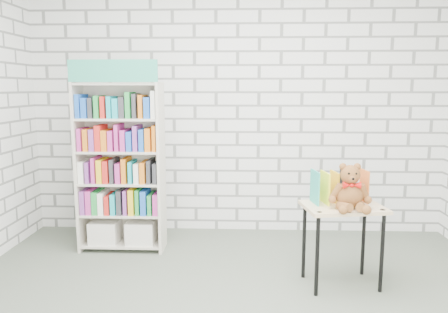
{
  "coord_description": "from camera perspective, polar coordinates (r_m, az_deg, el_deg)",
  "views": [
    {
      "loc": [
        0.05,
        -2.78,
        1.59
      ],
      "look_at": [
        -0.1,
        0.95,
        1.0
      ],
      "focal_mm": 35.0,
      "sensor_mm": 36.0,
      "label": 1
    }
  ],
  "objects": [
    {
      "name": "room_shell",
      "position": [
        2.79,
        1.34,
        12.94
      ],
      "size": [
        4.52,
        4.02,
        2.81
      ],
      "color": "silver",
      "rests_on": "ground"
    },
    {
      "name": "bookshelf",
      "position": [
        4.37,
        -13.3,
        -1.16
      ],
      "size": [
        0.82,
        0.32,
        1.84
      ],
      "color": "beige",
      "rests_on": "ground"
    },
    {
      "name": "display_table",
      "position": [
        3.64,
        15.27,
        -7.6
      ],
      "size": [
        0.68,
        0.52,
        0.66
      ],
      "color": "tan",
      "rests_on": "ground"
    },
    {
      "name": "table_books",
      "position": [
        3.68,
        14.82,
        -3.86
      ],
      "size": [
        0.46,
        0.26,
        0.26
      ],
      "color": "teal",
      "rests_on": "display_table"
    },
    {
      "name": "teddy_bear",
      "position": [
        3.5,
        16.15,
        -4.34
      ],
      "size": [
        0.33,
        0.3,
        0.36
      ],
      "color": "brown",
      "rests_on": "display_table"
    }
  ]
}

